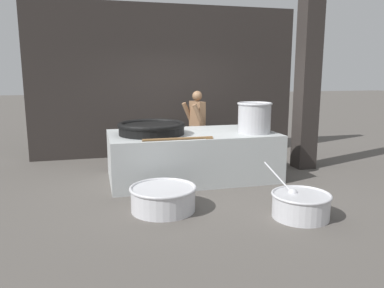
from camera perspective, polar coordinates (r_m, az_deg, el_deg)
ground_plane at (r=6.96m, az=0.00°, el=-5.16°), size 60.00×60.00×0.00m
back_wall at (r=8.88m, az=-3.73°, el=9.52°), size 6.23×0.24×3.44m
support_pillar at (r=7.83m, az=17.18°, el=8.92°), size 0.38×0.38×3.44m
hearth_platform at (r=6.85m, az=0.00°, el=-1.74°), size 2.97×1.58×0.85m
giant_wok_near at (r=6.59m, az=-6.17°, el=2.47°), size 1.19×1.19×0.21m
stock_pot at (r=6.80m, az=9.49°, el=4.06°), size 0.62×0.62×0.54m
stirring_paddle at (r=6.02m, az=-1.58°, el=0.82°), size 1.16×0.10×0.04m
cook at (r=8.08m, az=0.74°, el=3.10°), size 0.44×0.61×1.54m
prep_bowl_vegetables at (r=5.26m, az=16.23°, el=-8.77°), size 0.79×0.97×0.66m
prep_bowl_meat at (r=5.31m, az=-4.42°, el=-8.08°), size 0.95×0.95×0.35m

